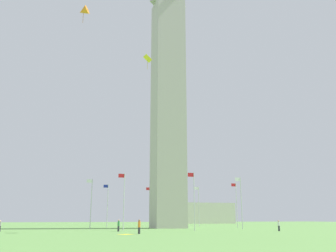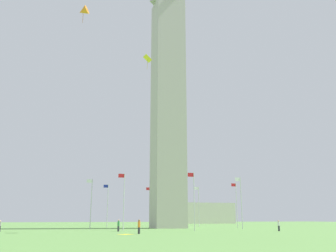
{
  "view_description": "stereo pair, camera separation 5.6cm",
  "coord_description": "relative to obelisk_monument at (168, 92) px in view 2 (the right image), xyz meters",
  "views": [
    {
      "loc": [
        21.04,
        71.89,
        1.89
      ],
      "look_at": [
        0.0,
        0.0,
        20.88
      ],
      "focal_mm": 39.03,
      "sensor_mm": 36.0,
      "label": 1
    },
    {
      "loc": [
        20.98,
        71.91,
        1.89
      ],
      "look_at": [
        0.0,
        0.0,
        20.88
      ],
      "focal_mm": 39.03,
      "sensor_mm": 36.0,
      "label": 2
    }
  ],
  "objects": [
    {
      "name": "flagpole_e",
      "position": [
        0.05,
        15.21,
        -23.35
      ],
      "size": [
        1.12,
        0.14,
        9.3
      ],
      "color": "silver",
      "rests_on": "ground"
    },
    {
      "name": "flagpole_sw",
      "position": [
        -10.7,
        -10.75,
        -23.35
      ],
      "size": [
        1.12,
        0.14,
        9.3
      ],
      "color": "silver",
      "rests_on": "ground"
    },
    {
      "name": "person_green_shirt",
      "position": [
        12.31,
        15.82,
        -27.54
      ],
      "size": [
        0.32,
        0.32,
        1.74
      ],
      "rotation": [
        0.0,
        0.0,
        -2.76
      ],
      "color": "#2D2D38",
      "rests_on": "ground"
    },
    {
      "name": "flagpole_se",
      "position": [
        -10.7,
        10.75,
        -23.35
      ],
      "size": [
        1.12,
        0.14,
        9.3
      ],
      "color": "silver",
      "rests_on": "ground"
    },
    {
      "name": "flagpole_n",
      "position": [
        15.26,
        0.0,
        -23.35
      ],
      "size": [
        1.12,
        0.14,
        9.3
      ],
      "color": "silver",
      "rests_on": "ground"
    },
    {
      "name": "person_gray_shirt",
      "position": [
        29.12,
        11.96,
        -27.61
      ],
      "size": [
        0.32,
        0.32,
        1.61
      ],
      "rotation": [
        0.0,
        0.0,
        -2.37
      ],
      "color": "#2D2D38",
      "rests_on": "ground"
    },
    {
      "name": "distant_building",
      "position": [
        -29.76,
        -60.06,
        -24.67
      ],
      "size": [
        24.55,
        11.32,
        7.47
      ],
      "color": "beige",
      "rests_on": "ground"
    },
    {
      "name": "flagpole_w",
      "position": [
        0.05,
        -15.21,
        -23.35
      ],
      "size": [
        1.12,
        0.14,
        9.3
      ],
      "color": "silver",
      "rests_on": "ground"
    },
    {
      "name": "picnic_blanket_near_first_person",
      "position": [
        13.02,
        26.2,
        -28.4
      ],
      "size": [
        2.28,
        2.2,
        0.01
      ],
      "primitive_type": "cube",
      "rotation": [
        0.0,
        0.0,
        0.65
      ],
      "color": "yellow",
      "rests_on": "ground"
    },
    {
      "name": "person_orange_shirt",
      "position": [
        11.17,
        25.26,
        -27.52
      ],
      "size": [
        0.32,
        0.32,
        1.77
      ],
      "rotation": [
        0.0,
        0.0,
        -2.27
      ],
      "color": "#2D2D38",
      "rests_on": "ground"
    },
    {
      "name": "flagpole_s",
      "position": [
        -15.16,
        0.0,
        -23.35
      ],
      "size": [
        1.12,
        0.14,
        9.3
      ],
      "color": "silver",
      "rests_on": "ground"
    },
    {
      "name": "flagpole_ne",
      "position": [
        10.81,
        10.75,
        -23.35
      ],
      "size": [
        1.12,
        0.14,
        9.3
      ],
      "color": "silver",
      "rests_on": "ground"
    },
    {
      "name": "ground_plane",
      "position": [
        0.0,
        0.0,
        -28.4
      ],
      "size": [
        260.0,
        260.0,
        0.0
      ],
      "primitive_type": "plane",
      "color": "#609347"
    },
    {
      "name": "kite_yellow_diamond",
      "position": [
        9.24,
        20.14,
        -2.16
      ],
      "size": [
        1.23,
        1.45,
        2.24
      ],
      "color": "yellow"
    },
    {
      "name": "flagpole_nw",
      "position": [
        10.81,
        -10.75,
        -23.35
      ],
      "size": [
        1.12,
        0.14,
        9.3
      ],
      "color": "silver",
      "rests_on": "ground"
    },
    {
      "name": "person_white_shirt",
      "position": [
        -11.45,
        21.23,
        -27.59
      ],
      "size": [
        0.32,
        0.32,
        1.64
      ],
      "rotation": [
        0.0,
        0.0,
        -1.62
      ],
      "color": "#2D2D38",
      "rests_on": "ground"
    },
    {
      "name": "kite_orange_delta",
      "position": [
        19.81,
        31.31,
        -2.21
      ],
      "size": [
        1.68,
        1.59,
        2.25
      ],
      "color": "orange"
    },
    {
      "name": "obelisk_monument",
      "position": [
        0.0,
        0.0,
        0.0
      ],
      "size": [
        6.25,
        6.25,
        56.8
      ],
      "color": "#B7B2A8",
      "rests_on": "ground"
    }
  ]
}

